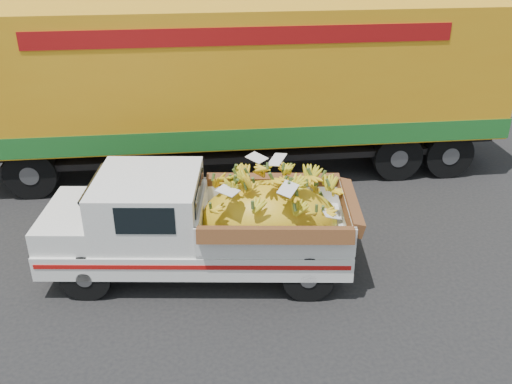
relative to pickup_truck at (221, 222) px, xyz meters
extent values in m
plane|color=black|center=(-0.35, 0.45, -0.94)|extent=(100.00, 100.00, 0.00)
cube|color=gray|center=(-0.35, 6.63, -0.86)|extent=(60.00, 0.25, 0.15)
cube|color=gray|center=(-0.35, 8.73, -0.87)|extent=(60.00, 4.00, 0.14)
cylinder|color=black|center=(-2.19, -0.41, -0.54)|extent=(0.83, 0.36, 0.81)
cylinder|color=black|center=(-1.93, 1.11, -0.54)|extent=(0.83, 0.36, 0.81)
cylinder|color=black|center=(1.26, -1.00, -0.54)|extent=(0.83, 0.36, 0.81)
cylinder|color=black|center=(1.52, 0.53, -0.54)|extent=(0.83, 0.36, 0.81)
cube|color=silver|center=(-0.39, 0.07, -0.35)|extent=(5.21, 2.61, 0.41)
cube|color=#A50F0C|center=(-0.54, -0.83, -0.28)|extent=(4.81, 0.83, 0.07)
cube|color=silver|center=(-2.80, 0.48, -0.46)|extent=(0.40, 1.76, 0.15)
cube|color=silver|center=(-2.40, 0.41, 0.05)|extent=(1.17, 1.82, 0.38)
cube|color=silver|center=(-1.15, 0.20, 0.33)|extent=(1.91, 1.98, 0.95)
cube|color=black|center=(-1.19, -0.68, 0.51)|extent=(0.89, 0.16, 0.45)
cube|color=silver|center=(0.86, -0.15, 0.13)|extent=(2.70, 2.18, 0.54)
ellipsoid|color=orange|center=(0.76, -0.13, 0.01)|extent=(2.41, 1.79, 1.36)
cylinder|color=black|center=(5.51, 2.96, -0.39)|extent=(1.11, 0.37, 1.10)
cylinder|color=black|center=(5.60, 4.96, -0.39)|extent=(1.11, 0.37, 1.10)
cylinder|color=black|center=(4.31, 3.02, -0.39)|extent=(1.11, 0.37, 1.10)
cylinder|color=black|center=(4.40, 5.01, -0.39)|extent=(1.11, 0.37, 1.10)
cylinder|color=black|center=(-3.68, 3.40, -0.39)|extent=(1.11, 0.37, 1.10)
cylinder|color=black|center=(-3.59, 5.40, -0.39)|extent=(1.11, 0.37, 1.10)
cube|color=black|center=(0.86, 4.18, -0.16)|extent=(12.03, 1.57, 0.36)
cube|color=#C78813|center=(0.86, 4.18, 1.44)|extent=(11.87, 3.06, 2.84)
cube|color=#1C6322|center=(0.86, 4.18, 0.27)|extent=(11.93, 3.08, 0.45)
cube|color=maroon|center=(0.80, 2.92, 2.41)|extent=(8.39, 0.42, 0.35)
camera|label=1|loc=(-0.74, -8.15, 4.69)|focal=40.00mm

